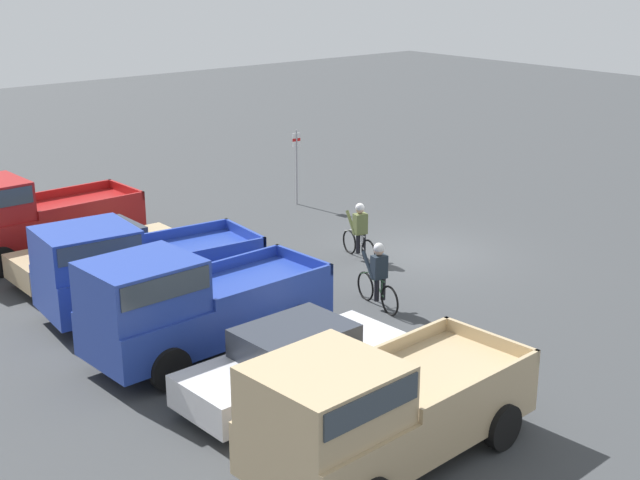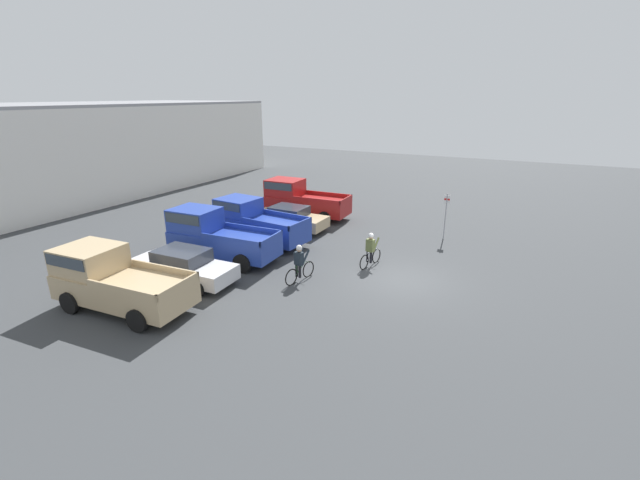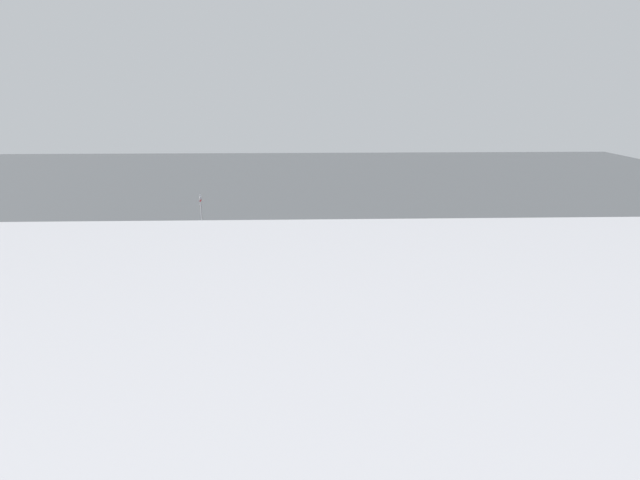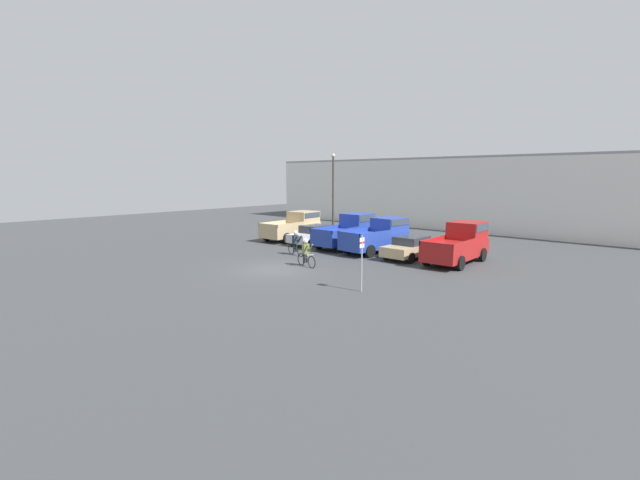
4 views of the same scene
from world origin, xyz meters
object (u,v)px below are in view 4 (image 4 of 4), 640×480
at_px(sedan_0, 315,234).
at_px(pickup_truck_1, 349,230).
at_px(pickup_truck_3, 460,242).
at_px(fire_lane_sign, 362,258).
at_px(pickup_truck_0, 295,225).
at_px(sedan_1, 411,247).
at_px(cyclist_1, 296,243).
at_px(lamppost, 333,186).
at_px(pickup_truck_2, 379,235).
at_px(cyclist_0, 306,252).

height_order(sedan_0, pickup_truck_1, pickup_truck_1).
relative_size(pickup_truck_3, fire_lane_sign, 2.13).
relative_size(pickup_truck_0, pickup_truck_1, 0.99).
distance_m(sedan_0, sedan_1, 8.40).
relative_size(pickup_truck_3, cyclist_1, 3.00).
height_order(sedan_1, pickup_truck_3, pickup_truck_3).
bearing_deg(cyclist_1, lamppost, 120.03).
xyz_separation_m(pickup_truck_1, fire_lane_sign, (8.02, -9.25, 0.31)).
relative_size(pickup_truck_2, cyclist_0, 3.04).
relative_size(pickup_truck_0, pickup_truck_2, 1.01).
xyz_separation_m(sedan_1, lamppost, (-12.87, 7.54, 3.49)).
xyz_separation_m(cyclist_0, fire_lane_sign, (5.57, -2.21, 0.72)).
height_order(pickup_truck_2, pickup_truck_3, pickup_truck_3).
bearing_deg(pickup_truck_3, pickup_truck_0, -179.91).
bearing_deg(sedan_0, pickup_truck_3, 3.41).
distance_m(sedan_0, cyclist_0, 8.28).
bearing_deg(pickup_truck_3, fire_lane_sign, -92.37).
height_order(pickup_truck_1, sedan_1, pickup_truck_1).
relative_size(pickup_truck_2, lamppost, 0.73).
relative_size(sedan_1, lamppost, 0.63).
bearing_deg(sedan_0, sedan_1, -1.29).
distance_m(pickup_truck_1, pickup_truck_2, 2.88).
height_order(fire_lane_sign, lamppost, lamppost).
relative_size(pickup_truck_0, pickup_truck_3, 0.98).
relative_size(sedan_0, fire_lane_sign, 1.84).
xyz_separation_m(pickup_truck_1, pickup_truck_2, (2.87, -0.30, -0.05)).
distance_m(pickup_truck_1, lamppost, 10.32).
height_order(sedan_0, fire_lane_sign, fire_lane_sign).
relative_size(cyclist_1, lamppost, 0.25).
bearing_deg(pickup_truck_2, pickup_truck_1, 174.00).
bearing_deg(cyclist_0, sedan_1, 63.01).
bearing_deg(pickup_truck_1, pickup_truck_2, -6.00).
bearing_deg(pickup_truck_2, sedan_1, -10.51).
distance_m(pickup_truck_1, pickup_truck_3, 8.41).
bearing_deg(fire_lane_sign, pickup_truck_3, 87.63).
relative_size(pickup_truck_2, sedan_1, 1.17).
bearing_deg(cyclist_0, pickup_truck_1, 109.22).
xyz_separation_m(pickup_truck_0, pickup_truck_1, (5.61, -0.02, 0.08)).
height_order(sedan_1, fire_lane_sign, fire_lane_sign).
distance_m(fire_lane_sign, lamppost, 22.26).
distance_m(sedan_0, fire_lane_sign, 13.85).
bearing_deg(cyclist_1, fire_lane_sign, -26.76).
relative_size(pickup_truck_0, cyclist_0, 3.06).
xyz_separation_m(cyclist_1, lamppost, (-6.76, 11.69, 3.37)).
distance_m(pickup_truck_0, sedan_1, 11.27).
distance_m(pickup_truck_2, pickup_truck_3, 5.55).
bearing_deg(sedan_0, lamppost, 121.30).
distance_m(sedan_1, pickup_truck_3, 2.96).
relative_size(pickup_truck_1, sedan_1, 1.20).
bearing_deg(sedan_1, fire_lane_sign, -74.13).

